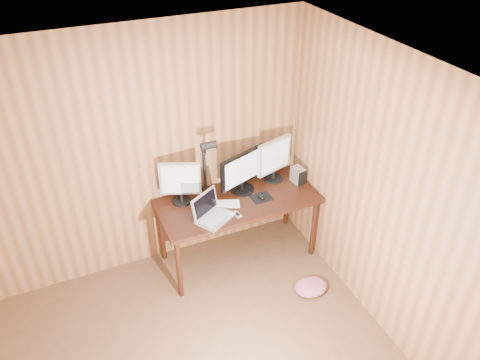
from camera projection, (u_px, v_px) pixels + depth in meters
room_shell at (206, 315)px, 2.84m from camera, size 4.00×4.00×4.00m
desk at (235, 206)px, 4.79m from camera, size 1.60×0.70×0.75m
monitor_center at (242, 172)px, 4.69m from camera, size 0.54×0.24×0.44m
monitor_left at (180, 182)px, 4.51m from camera, size 0.38×0.19×0.45m
monitor_right at (274, 159)px, 4.84m from camera, size 0.42×0.20×0.48m
laptop at (211, 212)px, 4.41m from camera, size 0.43×0.40×0.24m
keyboard at (219, 204)px, 4.60m from camera, size 0.42×0.25×0.02m
mousepad at (261, 198)px, 4.70m from camera, size 0.21×0.17×0.00m
mouse at (261, 196)px, 4.69m from camera, size 0.07×0.11×0.04m
hard_drive at (298, 175)px, 4.90m from camera, size 0.12×0.16×0.17m
phone at (237, 215)px, 4.46m from camera, size 0.07×0.11×0.01m
speaker at (297, 171)px, 4.99m from camera, size 0.06×0.06×0.13m
desk_lamp at (207, 158)px, 4.53m from camera, size 0.15×0.22×0.68m
fabric_pile at (311, 287)px, 4.64m from camera, size 0.39×0.35×0.10m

